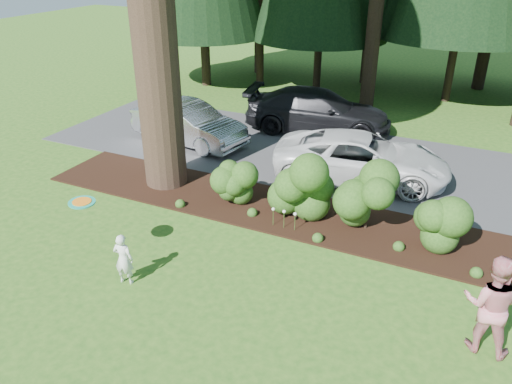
# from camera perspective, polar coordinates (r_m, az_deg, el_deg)

# --- Properties ---
(ground) EXTENTS (80.00, 80.00, 0.00)m
(ground) POSITION_cam_1_polar(r_m,az_deg,el_deg) (11.00, -0.27, -10.44)
(ground) COLOR #295819
(ground) RESTS_ON ground
(mulch_bed) EXTENTS (16.00, 2.50, 0.05)m
(mulch_bed) POSITION_cam_1_polar(r_m,az_deg,el_deg) (13.50, 5.75, -2.76)
(mulch_bed) COLOR black
(mulch_bed) RESTS_ON ground
(driveway) EXTENTS (22.00, 6.00, 0.03)m
(driveway) POSITION_cam_1_polar(r_m,az_deg,el_deg) (17.18, 10.71, 3.56)
(driveway) COLOR #38383A
(driveway) RESTS_ON ground
(shrub_row) EXTENTS (6.53, 1.60, 1.61)m
(shrub_row) POSITION_cam_1_polar(r_m,az_deg,el_deg) (12.84, 8.95, -0.65)
(shrub_row) COLOR #214615
(shrub_row) RESTS_ON ground
(lily_cluster) EXTENTS (0.69, 0.09, 0.57)m
(lily_cluster) POSITION_cam_1_polar(r_m,az_deg,el_deg) (12.67, 3.24, -2.34)
(lily_cluster) COLOR #214615
(lily_cluster) RESTS_ON ground
(car_silver_wagon) EXTENTS (4.67, 2.30, 1.47)m
(car_silver_wagon) POSITION_cam_1_polar(r_m,az_deg,el_deg) (18.30, -7.74, 7.77)
(car_silver_wagon) COLOR silver
(car_silver_wagon) RESTS_ON driveway
(car_white_suv) EXTENTS (5.61, 3.38, 1.46)m
(car_white_suv) POSITION_cam_1_polar(r_m,az_deg,el_deg) (15.49, 11.97, 3.80)
(car_white_suv) COLOR silver
(car_white_suv) RESTS_ON driveway
(car_dark_suv) EXTENTS (5.84, 3.17, 1.61)m
(car_dark_suv) POSITION_cam_1_polar(r_m,az_deg,el_deg) (19.50, 7.10, 9.20)
(car_dark_suv) COLOR black
(car_dark_suv) RESTS_ON driveway
(child) EXTENTS (0.48, 0.36, 1.20)m
(child) POSITION_cam_1_polar(r_m,az_deg,el_deg) (11.06, -14.90, -7.41)
(child) COLOR white
(child) RESTS_ON ground
(adult) EXTENTS (0.99, 0.79, 1.96)m
(adult) POSITION_cam_1_polar(r_m,az_deg,el_deg) (9.81, 25.26, -11.54)
(adult) COLOR red
(adult) RESTS_ON ground
(frisbee) EXTENTS (0.57, 0.57, 0.06)m
(frisbee) POSITION_cam_1_polar(r_m,az_deg,el_deg) (11.23, -19.28, -1.10)
(frisbee) COLOR teal
(frisbee) RESTS_ON ground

